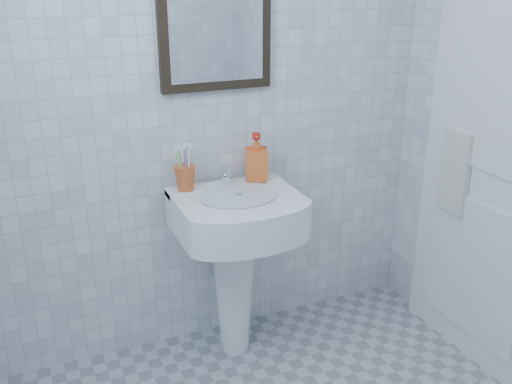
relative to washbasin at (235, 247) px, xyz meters
name	(u,v)px	position (x,y,z in m)	size (l,w,h in m)	color
wall_back	(203,88)	(-0.06, 0.21, 0.69)	(2.20, 0.02, 2.50)	silver
washbasin	(235,247)	(0.00, 0.00, 0.00)	(0.54, 0.40, 0.83)	white
faucet	(226,176)	(0.00, 0.10, 0.31)	(0.04, 0.10, 0.11)	silver
toothbrush_cup	(185,178)	(-0.19, 0.11, 0.32)	(0.09, 0.09, 0.11)	#CB5322
soap_dispenser	(256,157)	(0.15, 0.12, 0.38)	(0.10, 0.10, 0.22)	red
wall_mirror	(215,17)	(0.00, 0.20, 0.99)	(0.50, 0.04, 0.62)	black
bathroom_door	(493,154)	(1.02, -0.44, 0.44)	(0.04, 0.80, 2.00)	white
towel_ring	(463,133)	(1.00, -0.27, 0.49)	(0.18, 0.18, 0.01)	silver
hand_towel	(455,172)	(0.98, -0.27, 0.31)	(0.03, 0.16, 0.38)	beige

